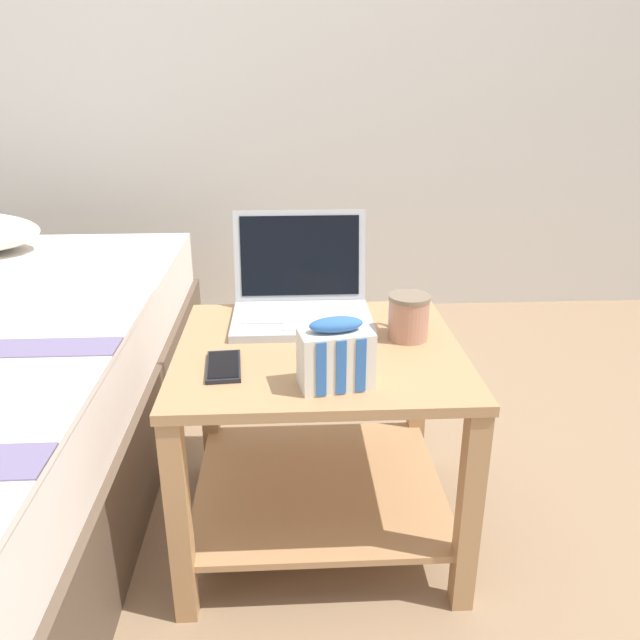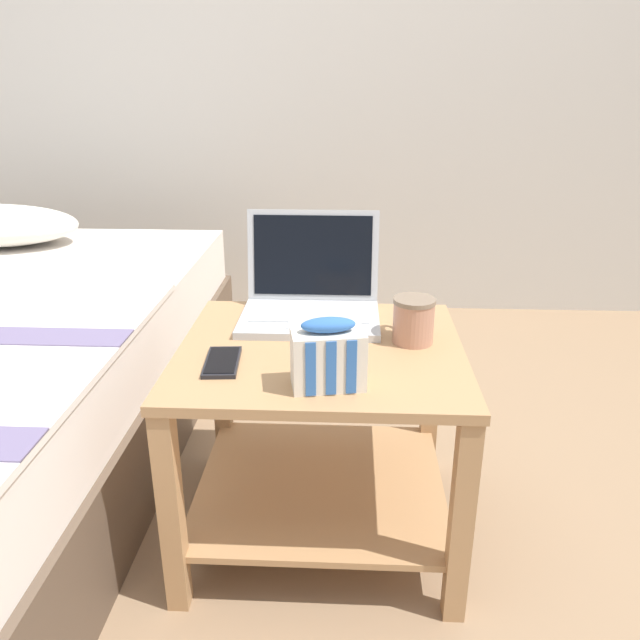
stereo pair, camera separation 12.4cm
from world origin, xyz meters
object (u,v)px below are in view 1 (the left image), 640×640
(snack_bag, at_px, (336,356))
(cell_phone, at_px, (224,366))
(mug_front_left, at_px, (408,314))
(laptop, at_px, (301,298))

(snack_bag, relative_size, cell_phone, 1.02)
(snack_bag, height_order, cell_phone, snack_bag)
(mug_front_left, relative_size, snack_bag, 0.91)
(laptop, bearing_deg, mug_front_left, -31.73)
(mug_front_left, relative_size, cell_phone, 0.93)
(cell_phone, bearing_deg, laptop, 59.92)
(cell_phone, bearing_deg, mug_front_left, 19.17)
(laptop, height_order, mug_front_left, laptop)
(laptop, height_order, snack_bag, laptop)
(snack_bag, distance_m, cell_phone, 0.25)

